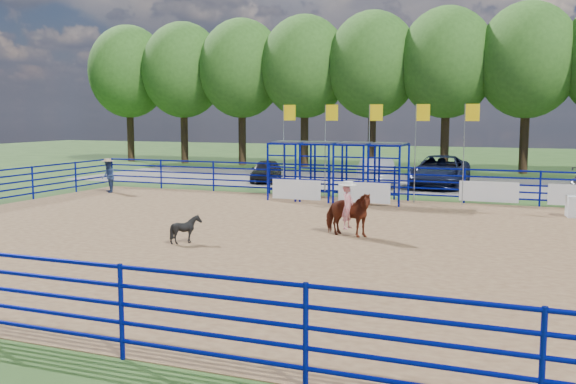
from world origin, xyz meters
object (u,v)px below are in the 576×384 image
(car_b, at_px, (375,172))
(calf, at_px, (186,229))
(car_c, at_px, (440,171))
(spectator_cowboy, at_px, (108,176))
(car_a, at_px, (266,171))
(horse_and_rider, at_px, (348,210))

(car_b, bearing_deg, calf, 64.71)
(car_b, relative_size, car_c, 0.77)
(spectator_cowboy, xyz_separation_m, car_b, (11.23, 7.87, -0.09))
(car_a, bearing_deg, horse_and_rider, -73.11)
(horse_and_rider, relative_size, car_a, 0.66)
(car_c, bearing_deg, car_a, -174.80)
(calf, height_order, car_a, car_a)
(horse_and_rider, height_order, car_a, horse_and_rider)
(spectator_cowboy, distance_m, car_b, 13.71)
(horse_and_rider, relative_size, calf, 2.86)
(car_a, bearing_deg, calf, -89.36)
(spectator_cowboy, height_order, car_a, spectator_cowboy)
(car_c, bearing_deg, spectator_cowboy, -150.49)
(horse_and_rider, distance_m, spectator_cowboy, 15.39)
(calf, bearing_deg, spectator_cowboy, 41.93)
(calf, relative_size, car_c, 0.14)
(horse_and_rider, xyz_separation_m, car_c, (0.66, 15.26, -0.03))
(car_a, bearing_deg, car_b, -12.05)
(horse_and_rider, relative_size, car_b, 0.53)
(calf, xyz_separation_m, car_a, (-4.74, 16.97, 0.19))
(horse_and_rider, xyz_separation_m, calf, (-4.09, -2.75, -0.41))
(horse_and_rider, xyz_separation_m, spectator_cowboy, (-13.88, 6.66, -0.01))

